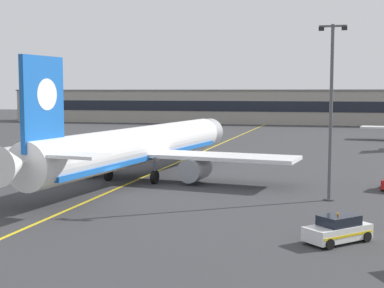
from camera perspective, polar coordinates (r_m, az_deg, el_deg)
name	(u,v)px	position (r m, az deg, el deg)	size (l,w,h in m)	color
ground_plane	(111,195)	(49.64, -8.18, -5.14)	(400.00, 400.00, 0.00)	#353538
taxiway_centreline	(192,156)	(77.99, -0.03, -1.24)	(0.30, 180.00, 0.01)	yellow
airliner_foreground	(140,147)	(57.52, -5.33, -0.27)	(32.36, 41.41, 11.65)	white
apron_lamp_post	(331,110)	(47.37, 13.89, 3.39)	(2.24, 0.90, 14.38)	#515156
service_car_second	(97,149)	(81.97, -9.59, -0.46)	(4.55, 3.56, 1.79)	#2351A8
service_car_third	(338,230)	(35.11, 14.54, -8.40)	(4.23, 4.25, 1.79)	white
safety_cone_by_nose_gear	(183,159)	(72.96, -0.88, -1.50)	(0.44, 0.44, 0.55)	orange
terminal_building	(260,106)	(157.39, 6.94, 3.79)	(143.17, 12.40, 9.36)	#9E998E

